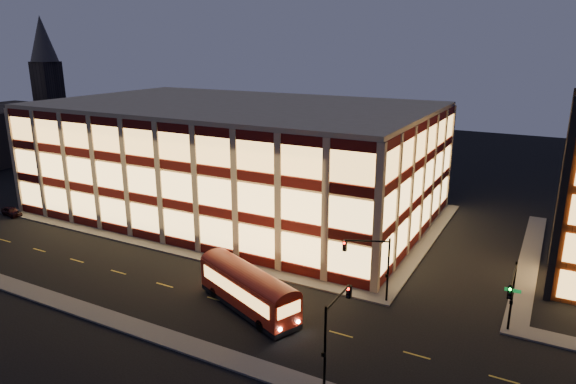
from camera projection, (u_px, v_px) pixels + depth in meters
The scene contains 13 objects.
ground at pixel (174, 255), 55.41m from camera, with size 200.00×200.00×0.00m, color black.
sidewalk_office_south at pixel (159, 246), 57.60m from camera, with size 54.00×2.00×0.15m, color #514F4C.
sidewalk_office_east at pixel (426, 240), 59.31m from camera, with size 2.00×30.00×0.15m, color #514F4C.
sidewalk_tower_west at pixel (530, 259), 54.31m from camera, with size 2.00×30.00×0.15m, color #514F4C.
sidewalk_near at pixel (74, 307), 44.40m from camera, with size 100.00×2.00×0.15m, color #514F4C.
office_building at pixel (237, 157), 69.02m from camera, with size 50.45×30.45×14.50m.
church_tower at pixel (50, 102), 118.55m from camera, with size 5.00×5.00×18.00m, color #2D2621.
church_spire at pixel (42, 38), 114.64m from camera, with size 6.00×6.00×10.00m, color #4C473F.
traffic_signal_far at pixel (372, 258), 44.37m from camera, with size 3.79×1.87×6.00m.
traffic_signal_right at pixel (512, 291), 38.51m from camera, with size 1.20×4.37×6.00m.
traffic_signal_near at pixel (334, 322), 34.25m from camera, with size 0.32×4.45×6.00m.
trolley_bus at pixel (248, 287), 43.62m from camera, with size 11.37×6.97×3.78m.
parked_car_0 at pixel (12, 211), 67.88m from camera, with size 1.40×3.48×1.19m, color black.
Camera 1 is at (35.19, -39.33, 22.03)m, focal length 32.00 mm.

